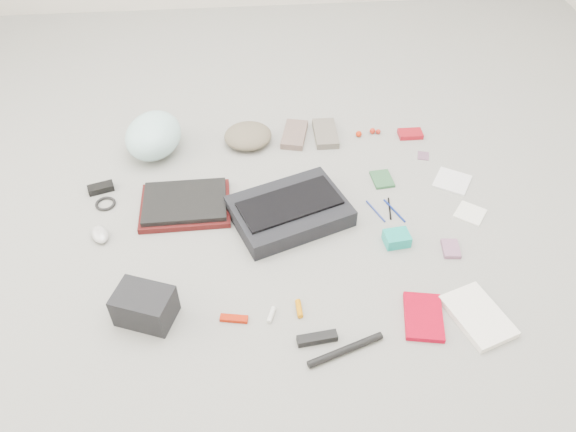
{
  "coord_description": "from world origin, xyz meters",
  "views": [
    {
      "loc": [
        -0.14,
        -1.54,
        1.57
      ],
      "look_at": [
        0.0,
        0.0,
        0.05
      ],
      "focal_mm": 35.0,
      "sensor_mm": 36.0,
      "label": 1
    }
  ],
  "objects": [
    {
      "name": "pen_blue",
      "position": [
        0.36,
        0.04,
        0.0
      ],
      "size": [
        0.06,
        0.13,
        0.01
      ],
      "primitive_type": "cylinder",
      "rotation": [
        1.57,
        0.0,
        0.38
      ],
      "color": "navy",
      "rests_on": "ground_plane"
    },
    {
      "name": "u_lock",
      "position": [
        0.05,
        -0.54,
        0.01
      ],
      "size": [
        0.13,
        0.05,
        0.03
      ],
      "primitive_type": "cube",
      "rotation": [
        0.0,
        0.0,
        0.11
      ],
      "color": "black",
      "rests_on": "ground_plane"
    },
    {
      "name": "mitten_right",
      "position": [
        0.23,
        0.57,
        0.02
      ],
      "size": [
        0.1,
        0.21,
        0.03
      ],
      "primitive_type": "cube",
      "rotation": [
        0.0,
        0.0,
        -0.01
      ],
      "color": "slate",
      "rests_on": "ground_plane"
    },
    {
      "name": "altoids_tin",
      "position": [
        0.62,
        0.53,
        0.01
      ],
      "size": [
        0.11,
        0.07,
        0.02
      ],
      "primitive_type": "cube",
      "rotation": [
        0.0,
        0.0,
        -0.01
      ],
      "color": "#A6111D",
      "rests_on": "ground_plane"
    },
    {
      "name": "multitool",
      "position": [
        -0.22,
        -0.43,
        0.01
      ],
      "size": [
        0.1,
        0.04,
        0.01
      ],
      "primitive_type": "cube",
      "rotation": [
        0.0,
        0.0,
        -0.18
      ],
      "color": "#A41802",
      "rests_on": "ground_plane"
    },
    {
      "name": "bike_helmet",
      "position": [
        -0.55,
        0.52,
        0.09
      ],
      "size": [
        0.31,
        0.35,
        0.18
      ],
      "primitive_type": "ellipsoid",
      "rotation": [
        0.0,
        0.0,
        -0.27
      ],
      "color": "#C0F7F7",
      "rests_on": "ground_plane"
    },
    {
      "name": "pen_black",
      "position": [
        0.42,
        0.05,
        0.0
      ],
      "size": [
        0.02,
        0.12,
        0.01
      ],
      "primitive_type": "cylinder",
      "rotation": [
        1.57,
        0.0,
        -0.14
      ],
      "color": "black",
      "rests_on": "ground_plane"
    },
    {
      "name": "book_white",
      "position": [
        0.6,
        -0.5,
        0.01
      ],
      "size": [
        0.23,
        0.27,
        0.02
      ],
      "primitive_type": "cube",
      "rotation": [
        0.0,
        0.0,
        0.34
      ],
      "color": "white",
      "rests_on": "ground_plane"
    },
    {
      "name": "bike_pump",
      "position": [
        0.13,
        -0.58,
        0.01
      ],
      "size": [
        0.26,
        0.11,
        0.02
      ],
      "primitive_type": "cylinder",
      "rotation": [
        0.0,
        1.57,
        0.34
      ],
      "color": "black",
      "rests_on": "ground_plane"
    },
    {
      "name": "book_red",
      "position": [
        0.41,
        -0.48,
        0.01
      ],
      "size": [
        0.16,
        0.21,
        0.02
      ],
      "primitive_type": "cube",
      "rotation": [
        0.0,
        0.0,
        -0.18
      ],
      "color": "red",
      "rests_on": "ground_plane"
    },
    {
      "name": "card_deck",
      "position": [
        0.6,
        -0.19,
        0.01
      ],
      "size": [
        0.07,
        0.1,
        0.02
      ],
      "primitive_type": "cube",
      "rotation": [
        0.0,
        0.0,
        -0.11
      ],
      "color": "#9B6586",
      "rests_on": "ground_plane"
    },
    {
      "name": "napkin_bottom",
      "position": [
        0.73,
        -0.0,
        0.0
      ],
      "size": [
        0.15,
        0.15,
        0.01
      ],
      "primitive_type": "cube",
      "rotation": [
        0.0,
        0.0,
        0.92
      ],
      "color": "white",
      "rests_on": "ground_plane"
    },
    {
      "name": "lollipop_a",
      "position": [
        0.38,
        0.55,
        0.01
      ],
      "size": [
        0.03,
        0.03,
        0.03
      ],
      "primitive_type": "sphere",
      "rotation": [
        0.0,
        0.0,
        0.22
      ],
      "color": "red",
      "rests_on": "ground_plane"
    },
    {
      "name": "toiletry_tube_orange",
      "position": [
        0.0,
        -0.41,
        0.01
      ],
      "size": [
        0.02,
        0.07,
        0.02
      ],
      "primitive_type": "cylinder",
      "rotation": [
        1.57,
        0.0,
        0.04
      ],
      "color": "orange",
      "rests_on": "ground_plane"
    },
    {
      "name": "power_brick",
      "position": [
        -0.76,
        0.27,
        0.01
      ],
      "size": [
        0.11,
        0.08,
        0.03
      ],
      "primitive_type": "cube",
      "rotation": [
        0.0,
        0.0,
        0.3
      ],
      "color": "black",
      "rests_on": "ground_plane"
    },
    {
      "name": "lollipop_c",
      "position": [
        0.47,
        0.56,
        0.01
      ],
      "size": [
        0.02,
        0.02,
        0.02
      ],
      "primitive_type": "sphere",
      "rotation": [
        0.0,
        0.0,
        -0.02
      ],
      "color": "#B02317",
      "rests_on": "ground_plane"
    },
    {
      "name": "accordion_wallet",
      "position": [
        0.4,
        -0.13,
        0.02
      ],
      "size": [
        0.1,
        0.08,
        0.05
      ],
      "primitive_type": "cube",
      "rotation": [
        0.0,
        0.0,
        0.11
      ],
      "color": "#17B1A0",
      "rests_on": "ground_plane"
    },
    {
      "name": "notepad",
      "position": [
        0.42,
        0.23,
        0.01
      ],
      "size": [
        0.09,
        0.12,
        0.01
      ],
      "primitive_type": "cube",
      "rotation": [
        0.0,
        0.0,
        0.09
      ],
      "color": "#2C5E37",
      "rests_on": "ground_plane"
    },
    {
      "name": "lollipop_b",
      "position": [
        0.45,
        0.57,
        0.01
      ],
      "size": [
        0.04,
        0.04,
        0.03
      ],
      "primitive_type": "sphere",
      "rotation": [
        0.0,
        0.0,
        -0.39
      ],
      "color": "#B22414",
      "rests_on": "ground_plane"
    },
    {
      "name": "mitten_left",
      "position": [
        0.08,
        0.57,
        0.02
      ],
      "size": [
        0.15,
        0.22,
        0.03
      ],
      "primitive_type": "cube",
      "rotation": [
        0.0,
        0.0,
        -0.24
      ],
      "color": "#7A6258",
      "rests_on": "ground_plane"
    },
    {
      "name": "messenger_bag",
      "position": [
        0.01,
        0.04,
        0.04
      ],
      "size": [
        0.51,
        0.44,
        0.07
      ],
      "primitive_type": "cube",
      "rotation": [
        0.0,
        0.0,
        0.36
      ],
      "color": "black",
      "rests_on": "ground_plane"
    },
    {
      "name": "napkin_top",
      "position": [
        0.72,
        0.2,
        0.0
      ],
      "size": [
        0.19,
        0.19,
        0.01
      ],
      "primitive_type": "cube",
      "rotation": [
        0.0,
        0.0,
        1.01
      ],
      "color": "white",
      "rests_on": "ground_plane"
    },
    {
      "name": "mouse",
      "position": [
        -0.72,
        -0.0,
        0.02
      ],
      "size": [
        0.1,
        0.12,
        0.04
      ],
      "primitive_type": "ellipsoid",
      "rotation": [
        0.0,
        0.0,
        0.43
      ],
      "color": "beige",
      "rests_on": "ground_plane"
    },
    {
      "name": "laptop",
      "position": [
        -0.4,
        0.13,
        0.04
      ],
      "size": [
        0.33,
        0.24,
        0.02
      ],
      "primitive_type": "cube",
      "rotation": [
        0.0,
        0.0,
        0.01
      ],
      "color": "black",
      "rests_on": "laptop_sleeve"
    },
    {
      "name": "laptop_sleeve",
      "position": [
        -0.4,
        0.13,
        0.01
      ],
      "size": [
        0.36,
        0.27,
        0.02
      ],
      "primitive_type": "cube",
      "rotation": [
        0.0,
        0.0,
        0.01
      ],
      "color": "#521312",
      "rests_on": "ground_plane"
    },
    {
      "name": "beanie",
      "position": [
        -0.13,
        0.55,
        0.04
      ],
      "size": [
        0.26,
        0.25,
        0.08
      ],
      "primitive_type": "ellipsoid",
      "rotation": [
        0.0,
        0.0,
        0.24
      ],
      "color": "#706550",
      "rests_on": "ground_plane"
    },
    {
      "name": "pen_navy",
      "position": [
        0.43,
        0.04,
        0.0
      ],
      "size": [
        0.06,
        0.14,
        0.01
      ],
      "primitive_type": "cylinder",
      "rotation": [
        1.57,
        0.0,
        0.4
      ],
      "color": "navy",
      "rests_on": "ground_plane"
    },
    {
      "name": "toiletry_tube_white",
      "position": [
        -0.09,
        -0.43,
        0.01
      ],
      "size": [
        0.04,
        0.06,
        0.02
      ],
      "primitive_type": "cylinder",
      "rotation": [
        1.57,
        0.0,
        -0.36
      ],
      "color": "silver",
      "rests_on": "ground_plane"
    },
    {
      "name": "camera_bag",
      "position": [
        -0.51,
        -0.39,
        0.06
      ],
      "size": [
        0.22,
        0.19,
        0.12
      ],
      "primitive_type": "cube",
      "rotation": [
        0.0,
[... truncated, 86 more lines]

